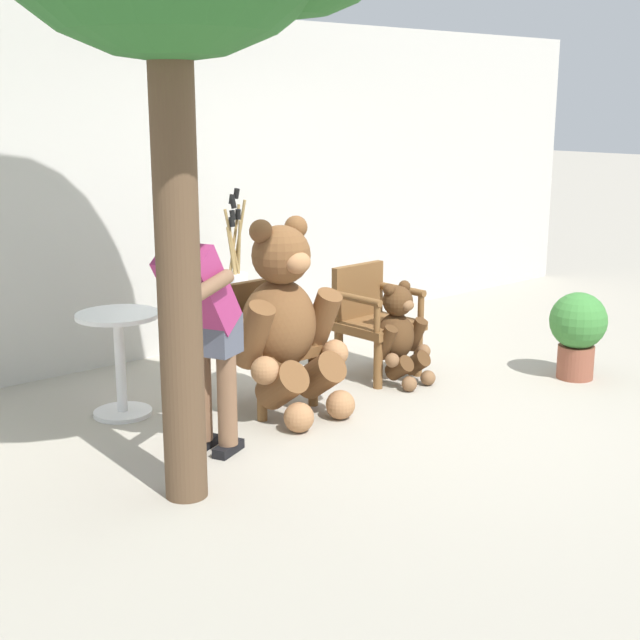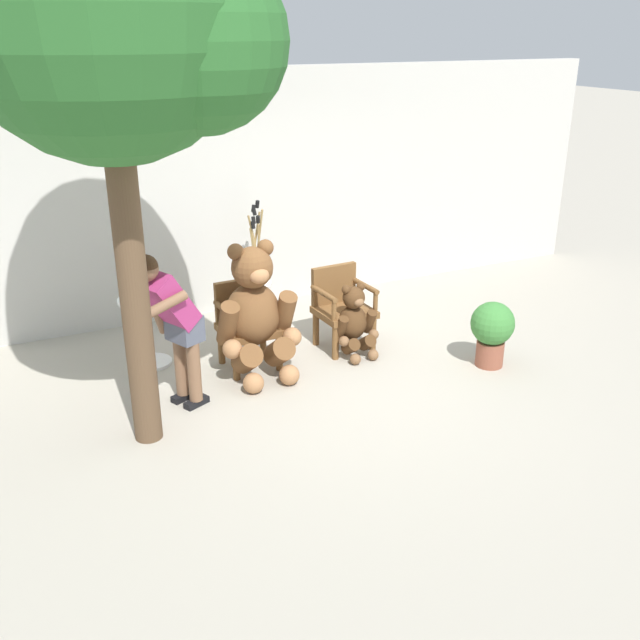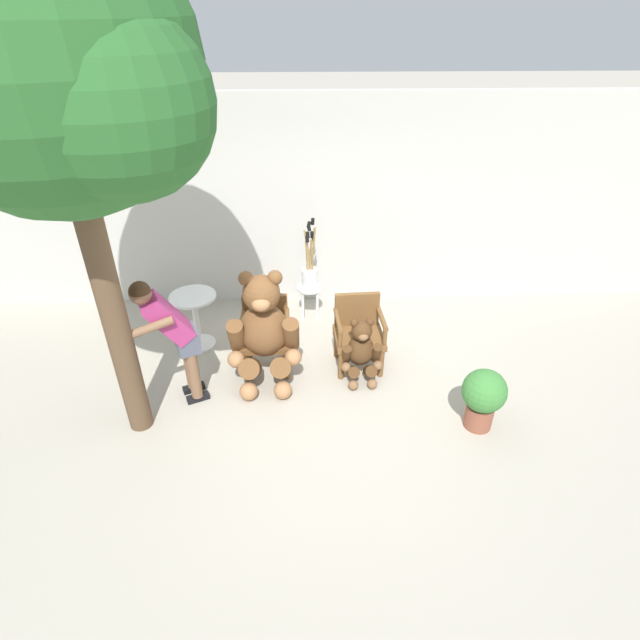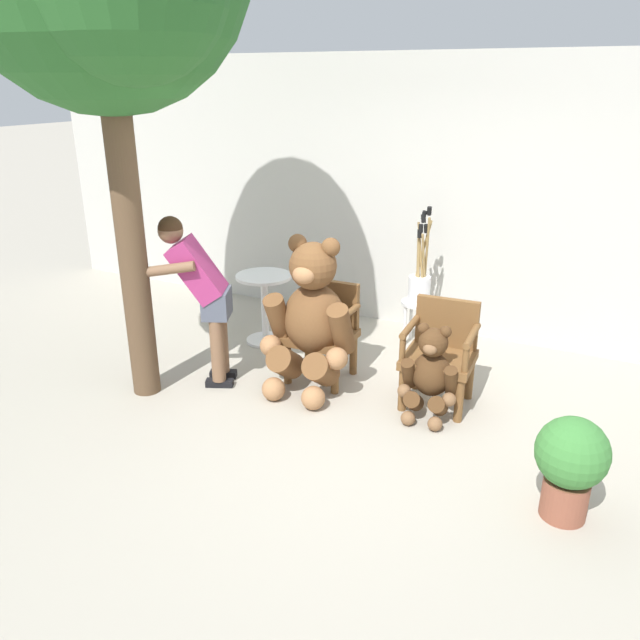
{
  "view_description": "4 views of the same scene",
  "coord_description": "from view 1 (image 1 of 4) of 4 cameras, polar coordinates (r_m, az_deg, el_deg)",
  "views": [
    {
      "loc": [
        -4.16,
        -4.1,
        2.09
      ],
      "look_at": [
        -0.4,
        0.31,
        0.67
      ],
      "focal_mm": 50.0,
      "sensor_mm": 36.0,
      "label": 1
    },
    {
      "loc": [
        -2.75,
        -5.49,
        3.2
      ],
      "look_at": [
        -0.02,
        0.14,
        0.62
      ],
      "focal_mm": 40.0,
      "sensor_mm": 36.0,
      "label": 2
    },
    {
      "loc": [
        -0.08,
        -4.02,
        3.69
      ],
      "look_at": [
        0.08,
        0.54,
        0.76
      ],
      "focal_mm": 28.0,
      "sensor_mm": 36.0,
      "label": 3
    },
    {
      "loc": [
        1.74,
        -3.87,
        2.56
      ],
      "look_at": [
        -0.3,
        0.2,
        0.78
      ],
      "focal_mm": 35.0,
      "sensor_mm": 36.0,
      "label": 4
    }
  ],
  "objects": [
    {
      "name": "back_wall",
      "position": [
        7.75,
        -7.93,
        8.5
      ],
      "size": [
        10.0,
        0.16,
        2.8
      ],
      "primitive_type": "cube",
      "color": "beige",
      "rests_on": "ground"
    },
    {
      "name": "white_stool",
      "position": [
        7.45,
        -5.41,
        0.21
      ],
      "size": [
        0.34,
        0.34,
        0.46
      ],
      "color": "white",
      "rests_on": "ground"
    },
    {
      "name": "teddy_bear_large",
      "position": [
        6.03,
        -2.22,
        0.02
      ],
      "size": [
        0.81,
        0.77,
        1.35
      ],
      "color": "brown",
      "rests_on": "ground"
    },
    {
      "name": "brush_bucket",
      "position": [
        7.38,
        -5.46,
        2.61
      ],
      "size": [
        0.22,
        0.22,
        0.96
      ],
      "color": "white",
      "rests_on": "white_stool"
    },
    {
      "name": "ground_plane",
      "position": [
        6.2,
        4.67,
        -6.0
      ],
      "size": [
        60.0,
        60.0,
        0.0
      ],
      "primitive_type": "plane",
      "color": "#A8A091"
    },
    {
      "name": "person_visitor",
      "position": [
        5.21,
        -7.7,
        0.4
      ],
      "size": [
        0.73,
        0.69,
        1.5
      ],
      "color": "black",
      "rests_on": "ground"
    },
    {
      "name": "teddy_bear_small",
      "position": [
        6.78,
        5.1,
        -0.91
      ],
      "size": [
        0.47,
        0.45,
        0.78
      ],
      "color": "#4C3019",
      "rests_on": "ground"
    },
    {
      "name": "wooden_chair_right",
      "position": [
        6.95,
        3.41,
        0.16
      ],
      "size": [
        0.59,
        0.55,
        0.86
      ],
      "color": "brown",
      "rests_on": "ground"
    },
    {
      "name": "wooden_chair_left",
      "position": [
        6.27,
        -3.67,
        -1.33
      ],
      "size": [
        0.57,
        0.53,
        0.86
      ],
      "color": "brown",
      "rests_on": "ground"
    },
    {
      "name": "round_side_table",
      "position": [
        6.18,
        -12.71,
        -2.02
      ],
      "size": [
        0.56,
        0.56,
        0.72
      ],
      "color": "white",
      "rests_on": "ground"
    },
    {
      "name": "potted_plant",
      "position": [
        7.14,
        16.17,
        -0.54
      ],
      "size": [
        0.44,
        0.44,
        0.68
      ],
      "color": "brown",
      "rests_on": "ground"
    }
  ]
}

